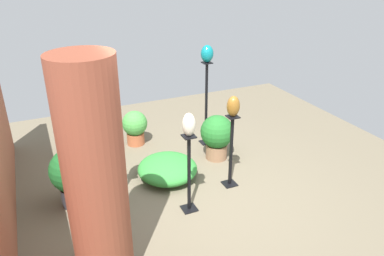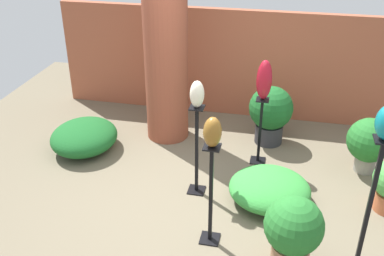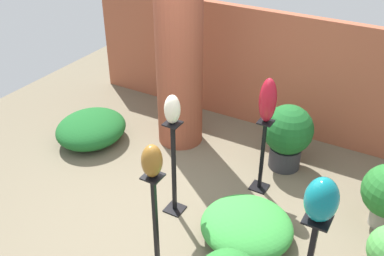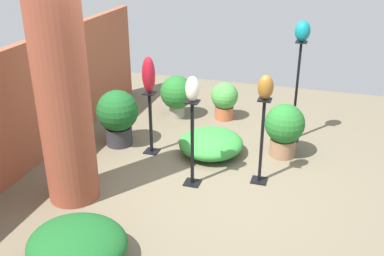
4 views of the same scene
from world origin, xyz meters
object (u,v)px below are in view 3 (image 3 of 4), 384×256
Objects in this scene: brick_pillar at (179,56)px; pedestal_bronze at (156,230)px; potted_plant_back_center at (288,134)px; pedestal_ivory at (174,173)px; art_vase_teal at (321,200)px; art_vase_bronze at (152,161)px; art_vase_ruby at (268,100)px; art_vase_ivory at (172,109)px; pedestal_ruby at (262,159)px.

pedestal_bronze is at bearing -64.20° from brick_pillar.
pedestal_ivory is at bearing -118.91° from potted_plant_back_center.
art_vase_teal is 0.35× the size of potted_plant_back_center.
art_vase_teal reaches higher than pedestal_bronze.
brick_pillar is 2.18× the size of pedestal_ivory.
art_vase_teal is 2.89m from potted_plant_back_center.
art_vase_ruby is (0.35, 1.63, -0.11)m from art_vase_bronze.
art_vase_ruby is 1.68× the size of art_vase_ivory.
art_vase_teal reaches higher than pedestal_ivory.
art_vase_teal is at bearing -32.32° from pedestal_ivory.
art_vase_ruby is at bearing 51.09° from pedestal_ivory.
pedestal_ivory is at bearing 147.68° from art_vase_teal.
art_vase_ruby is at bearing 51.09° from art_vase_ivory.
art_vase_teal is at bearing -61.36° from art_vase_ruby.
pedestal_ruby is at bearing -100.03° from potted_plant_back_center.
art_vase_teal is (1.70, -1.08, 1.15)m from pedestal_ivory.
art_vase_bronze is at bearing -102.31° from art_vase_ruby.
art_vase_ruby is at bearing 118.64° from art_vase_teal.
art_vase_bronze is at bearing 168.88° from art_vase_teal.
pedestal_ruby reaches higher than potted_plant_back_center.
pedestal_ivory is at bearing 111.07° from pedestal_bronze.
brick_pillar is 8.17× the size of art_vase_bronze.
art_vase_bronze is (0.31, -0.80, 0.76)m from pedestal_ivory.
pedestal_bronze is 1.00× the size of pedestal_ivory.
pedestal_ivory is at bearing 135.00° from art_vase_ivory.
pedestal_bronze is at bearing -75.96° from art_vase_bronze.
art_vase_ivory reaches higher than pedestal_bronze.
potted_plant_back_center is at bearing 78.27° from pedestal_bronze.
pedestal_bronze reaches higher than pedestal_ivory.
art_vase_ivory is (0.70, -1.28, 0.05)m from brick_pillar.
pedestal_bronze is 1.79m from art_vase_ruby.
pedestal_ivory is 0.76m from art_vase_ivory.
art_vase_bronze is at bearing -102.31° from pedestal_ruby.
potted_plant_back_center is (0.45, 2.19, -0.04)m from pedestal_bronze.
pedestal_ivory is 2.32m from art_vase_teal.
potted_plant_back_center is (0.76, 1.38, -0.80)m from art_vase_ivory.
art_vase_ruby is at bearing 0.00° from pedestal_ruby.
art_vase_ivory is at bearing -61.40° from brick_pillar.
pedestal_ruby is 2.99× the size of art_vase_ivory.
brick_pillar is 2.42m from pedestal_bronze.
art_vase_bronze is 1.67m from art_vase_ruby.
art_vase_ivory is (-0.31, 0.80, 0.76)m from pedestal_bronze.
potted_plant_back_center is at bearing 78.27° from art_vase_bronze.
art_vase_ruby is (1.36, -0.45, -0.05)m from brick_pillar.
art_vase_bronze is (-1.39, 0.27, -0.39)m from art_vase_teal.
art_vase_ruby is (0.66, 0.82, 0.66)m from pedestal_ivory.
art_vase_ivory is 1.77m from potted_plant_back_center.
pedestal_ivory is at bearing -61.40° from brick_pillar.
art_vase_ruby is at bearing 77.69° from pedestal_bronze.
art_vase_teal is at bearing -32.32° from art_vase_ivory.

